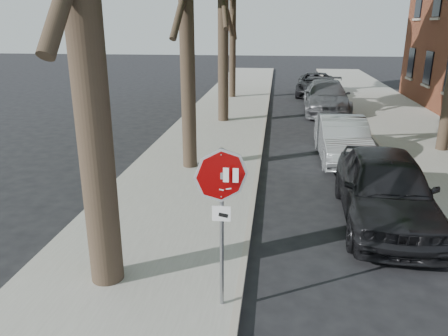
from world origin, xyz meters
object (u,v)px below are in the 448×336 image
(stop_sign, at_px, (221,199))
(car_b, at_px, (342,139))
(car_a, at_px, (385,188))
(car_c, at_px, (326,97))
(car_d, at_px, (316,84))

(stop_sign, relative_size, car_b, 0.60)
(car_a, relative_size, car_c, 0.88)
(car_b, xyz_separation_m, car_c, (0.30, 8.46, 0.09))
(car_a, bearing_deg, car_b, 95.79)
(car_d, bearing_deg, car_a, -84.49)
(car_b, height_order, car_c, car_c)
(car_a, xyz_separation_m, car_c, (0.00, 13.37, -0.03))
(stop_sign, distance_m, car_b, 9.29)
(stop_sign, bearing_deg, car_b, 70.96)
(car_a, xyz_separation_m, car_d, (-0.10, 19.01, -0.12))
(stop_sign, height_order, car_c, stop_sign)
(car_c, distance_m, car_d, 5.64)
(stop_sign, xyz_separation_m, car_c, (3.30, 17.16, -1.14))
(stop_sign, xyz_separation_m, car_a, (3.30, 3.79, -1.12))
(car_a, bearing_deg, car_d, 92.65)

